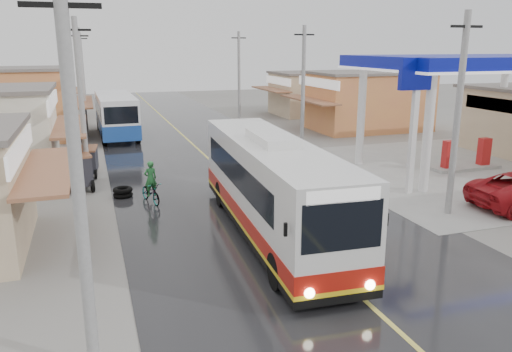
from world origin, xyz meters
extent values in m
plane|color=slate|center=(0.00, 0.00, 0.00)|extent=(120.00, 120.00, 0.00)
cube|color=black|center=(0.00, 15.00, 0.01)|extent=(12.00, 90.00, 0.02)
cube|color=#D8CC4C|center=(0.00, 15.00, 0.02)|extent=(0.15, 90.00, 0.01)
cube|color=gray|center=(13.00, 6.00, 0.01)|extent=(16.00, 16.00, 0.03)
cube|color=#0A1291|center=(13.00, 6.00, 5.85)|extent=(12.00, 8.00, 0.70)
cube|color=white|center=(13.00, 6.00, 5.55)|extent=(12.10, 8.10, 0.12)
cylinder|color=white|center=(8.00, 9.00, 2.75)|extent=(0.44, 0.44, 5.50)
cylinder|color=white|center=(18.00, 9.00, 2.75)|extent=(0.44, 0.44, 5.50)
cylinder|color=white|center=(8.00, 3.00, 2.75)|extent=(0.44, 0.44, 5.50)
cube|color=gray|center=(13.00, 6.00, 0.10)|extent=(4.00, 1.20, 0.20)
cube|color=#B21919|center=(11.80, 6.00, 0.95)|extent=(0.60, 0.45, 1.50)
cube|color=#B21919|center=(14.20, 6.00, 0.95)|extent=(0.60, 0.45, 1.50)
cube|color=white|center=(7.20, 3.00, 3.00)|extent=(0.25, 0.25, 6.00)
cube|color=#0A1291|center=(7.20, 3.00, 5.50)|extent=(1.80, 0.30, 1.40)
cube|color=silver|center=(-0.71, 0.11, 2.00)|extent=(3.06, 11.85, 2.89)
cube|color=black|center=(-0.71, 0.11, 0.46)|extent=(3.08, 11.87, 0.29)
cube|color=#AB170E|center=(-0.71, 0.11, 0.95)|extent=(3.10, 11.89, 0.54)
cube|color=yellow|center=(-0.71, 0.11, 0.63)|extent=(3.11, 11.90, 0.14)
cube|color=black|center=(-0.68, 0.60, 2.32)|extent=(2.97, 9.41, 0.98)
cube|color=black|center=(-1.01, -5.70, 2.42)|extent=(2.15, 0.23, 1.27)
cube|color=black|center=(-0.40, 5.92, 2.42)|extent=(2.15, 0.23, 1.08)
cube|color=white|center=(-1.01, -5.70, 3.20)|extent=(1.95, 0.22, 0.34)
cube|color=silver|center=(-0.71, 0.11, 3.59)|extent=(1.33, 2.99, 0.29)
cylinder|color=black|center=(-1.99, -3.94, 0.56)|extent=(0.40, 1.09, 1.08)
cylinder|color=black|center=(0.15, -4.05, 0.56)|extent=(0.40, 1.09, 1.08)
cylinder|color=black|center=(-1.59, 3.88, 0.56)|extent=(0.40, 1.09, 1.08)
cylinder|color=black|center=(0.56, 3.77, 0.56)|extent=(0.40, 1.09, 1.08)
sphere|color=#FFF2CC|center=(-1.85, -5.73, 0.75)|extent=(0.29, 0.29, 0.27)
sphere|color=#FFF2CC|center=(-0.18, -5.82, 0.75)|extent=(0.29, 0.29, 0.27)
cube|color=black|center=(-2.37, -5.38, 2.37)|extent=(0.08, 0.08, 0.34)
cube|color=black|center=(0.37, -5.53, 2.37)|extent=(0.08, 0.08, 0.34)
cube|color=silver|center=(-4.80, 22.94, 1.85)|extent=(2.73, 9.48, 2.62)
cube|color=#1D47A0|center=(-4.80, 22.94, 0.96)|extent=(2.77, 9.52, 1.05)
cube|color=black|center=(-4.80, 22.94, 2.22)|extent=(2.73, 7.91, 0.94)
cube|color=black|center=(-4.70, 18.28, 2.22)|extent=(2.22, 0.17, 1.15)
cylinder|color=black|center=(-5.86, 19.56, 0.54)|extent=(0.34, 1.05, 1.05)
cylinder|color=black|center=(-3.59, 19.61, 0.54)|extent=(0.34, 1.05, 1.05)
cylinder|color=black|center=(-6.01, 26.27, 0.54)|extent=(0.34, 1.05, 1.05)
cylinder|color=black|center=(-3.74, 26.32, 0.54)|extent=(0.34, 1.05, 1.05)
imported|color=black|center=(-4.40, 5.40, 0.47)|extent=(1.10, 1.88, 0.94)
imported|color=#256F34|center=(-4.40, 5.19, 1.14)|extent=(0.65, 0.52, 1.56)
cube|color=#26262D|center=(-7.08, 11.23, 0.85)|extent=(1.32, 1.88, 1.16)
cube|color=brown|center=(-7.08, 11.23, 1.47)|extent=(1.37, 1.93, 0.09)
cylinder|color=black|center=(-7.76, 10.66, 0.27)|extent=(0.21, 0.55, 0.54)
cylinder|color=black|center=(-7.65, 11.91, 0.27)|extent=(0.21, 0.55, 0.54)
cylinder|color=black|center=(-6.62, 10.38, 0.27)|extent=(0.16, 0.54, 0.54)
cube|color=#26262D|center=(-7.59, 8.75, 0.99)|extent=(1.69, 2.28, 1.35)
cube|color=brown|center=(-7.59, 8.75, 1.71)|extent=(1.75, 2.34, 0.10)
cylinder|color=black|center=(-8.18, 7.91, 0.31)|extent=(0.29, 0.65, 0.62)
cylinder|color=black|center=(-8.43, 9.34, 0.31)|extent=(0.29, 0.65, 0.62)
cylinder|color=black|center=(-6.82, 7.94, 0.31)|extent=(0.23, 0.63, 0.62)
torus|color=black|center=(-5.53, 6.63, 0.11)|extent=(0.89, 0.89, 0.23)
torus|color=black|center=(-5.53, 6.63, 0.34)|extent=(0.89, 0.89, 0.23)
camera|label=1|loc=(-6.66, -15.97, 6.70)|focal=35.00mm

